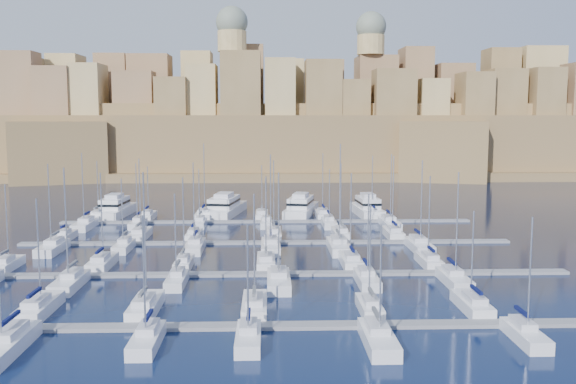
{
  "coord_description": "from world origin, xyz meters",
  "views": [
    {
      "loc": [
        0.31,
        -98.34,
        21.88
      ],
      "look_at": [
        3.58,
        6.0,
        9.42
      ],
      "focal_mm": 40.0,
      "sensor_mm": 36.0,
      "label": 1
    }
  ],
  "objects_px": {
    "sailboat_2": "(146,306)",
    "sailboat_4": "(370,307)",
    "motor_yacht_c": "(301,207)",
    "motor_yacht_b": "(225,207)",
    "motor_yacht_a": "(115,208)",
    "motor_yacht_d": "(367,207)"
  },
  "relations": [
    {
      "from": "motor_yacht_a",
      "to": "sailboat_2",
      "type": "bearing_deg",
      "value": -74.27
    },
    {
      "from": "motor_yacht_a",
      "to": "motor_yacht_d",
      "type": "distance_m",
      "value": 55.3
    },
    {
      "from": "motor_yacht_b",
      "to": "motor_yacht_a",
      "type": "bearing_deg",
      "value": -177.21
    },
    {
      "from": "sailboat_2",
      "to": "motor_yacht_a",
      "type": "bearing_deg",
      "value": 105.73
    },
    {
      "from": "motor_yacht_a",
      "to": "motor_yacht_c",
      "type": "distance_m",
      "value": 40.68
    },
    {
      "from": "sailboat_4",
      "to": "motor_yacht_c",
      "type": "height_order",
      "value": "sailboat_4"
    },
    {
      "from": "motor_yacht_a",
      "to": "motor_yacht_b",
      "type": "xyz_separation_m",
      "value": [
        23.78,
        1.16,
        0.0
      ]
    },
    {
      "from": "motor_yacht_b",
      "to": "motor_yacht_c",
      "type": "relative_size",
      "value": 1.11
    },
    {
      "from": "sailboat_2",
      "to": "sailboat_4",
      "type": "height_order",
      "value": "sailboat_2"
    },
    {
      "from": "motor_yacht_a",
      "to": "motor_yacht_b",
      "type": "height_order",
      "value": "same"
    },
    {
      "from": "sailboat_4",
      "to": "motor_yacht_b",
      "type": "relative_size",
      "value": 0.63
    },
    {
      "from": "sailboat_2",
      "to": "motor_yacht_c",
      "type": "relative_size",
      "value": 0.9
    },
    {
      "from": "sailboat_2",
      "to": "motor_yacht_d",
      "type": "distance_m",
      "value": 78.03
    },
    {
      "from": "motor_yacht_b",
      "to": "motor_yacht_d",
      "type": "relative_size",
      "value": 1.24
    },
    {
      "from": "sailboat_4",
      "to": "motor_yacht_b",
      "type": "height_order",
      "value": "sailboat_4"
    },
    {
      "from": "motor_yacht_c",
      "to": "motor_yacht_d",
      "type": "xyz_separation_m",
      "value": [
        14.61,
        -0.74,
        0.0
      ]
    },
    {
      "from": "sailboat_4",
      "to": "motor_yacht_c",
      "type": "xyz_separation_m",
      "value": [
        -4.02,
        71.07,
        1.01
      ]
    },
    {
      "from": "sailboat_4",
      "to": "motor_yacht_d",
      "type": "bearing_deg",
      "value": 81.43
    },
    {
      "from": "sailboat_2",
      "to": "motor_yacht_b",
      "type": "relative_size",
      "value": 0.81
    },
    {
      "from": "sailboat_4",
      "to": "motor_yacht_a",
      "type": "height_order",
      "value": "sailboat_4"
    },
    {
      "from": "sailboat_2",
      "to": "motor_yacht_c",
      "type": "bearing_deg",
      "value": 73.35
    },
    {
      "from": "motor_yacht_a",
      "to": "motor_yacht_b",
      "type": "distance_m",
      "value": 23.81
    }
  ]
}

